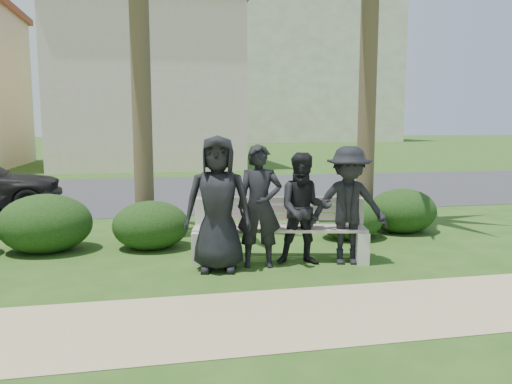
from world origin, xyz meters
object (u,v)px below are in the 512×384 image
park_bench (279,233)px  man_a (218,204)px  man_d (348,206)px  man_b (259,206)px  man_c (304,209)px

park_bench → man_a: (-0.90, -0.33, 0.50)m
man_a → man_d: 1.79m
man_a → man_d: (1.79, -0.04, -0.08)m
park_bench → man_d: bearing=-10.8°
man_b → man_c: size_ratio=1.07×
man_a → man_c: size_ratio=1.15×
park_bench → man_b: 0.61m
park_bench → man_d: man_d is taller
man_b → man_a: bearing=-162.4°
man_c → man_d: bearing=3.1°
park_bench → man_c: man_c is taller
park_bench → man_a: man_a is taller
man_c → man_d: (0.60, -0.08, 0.04)m
man_a → man_b: (0.57, 0.07, -0.06)m
park_bench → man_a: bearing=-148.3°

